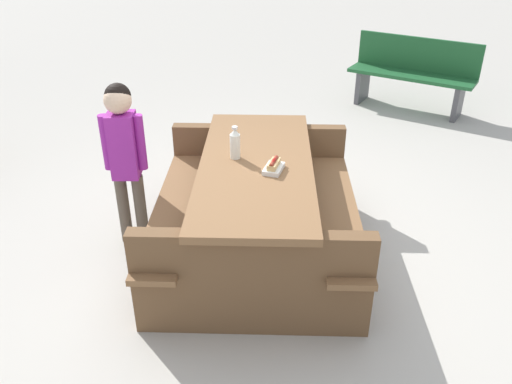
{
  "coord_description": "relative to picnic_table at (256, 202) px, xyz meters",
  "views": [
    {
      "loc": [
        3.02,
        -0.98,
        2.3
      ],
      "look_at": [
        0.0,
        0.0,
        0.52
      ],
      "focal_mm": 36.8,
      "sensor_mm": 36.0,
      "label": 1
    }
  ],
  "objects": [
    {
      "name": "park_bench_near",
      "position": [
        -2.38,
        2.79,
        0.0
      ],
      "size": [
        1.4,
        1.28,
        0.85
      ],
      "color": "#1E592D",
      "rests_on": "ground"
    },
    {
      "name": "picnic_table",
      "position": [
        0.0,
        0.0,
        0.0
      ],
      "size": [
        2.17,
        1.93,
        0.75
      ],
      "color": "brown",
      "rests_on": "ground"
    },
    {
      "name": "soda_bottle",
      "position": [
        -0.12,
        -0.11,
        0.41
      ],
      "size": [
        0.07,
        0.07,
        0.23
      ],
      "color": "silver",
      "rests_on": "picnic_table"
    },
    {
      "name": "hotdog_tray",
      "position": [
        0.15,
        0.07,
        0.34
      ],
      "size": [
        0.21,
        0.19,
        0.08
      ],
      "color": "white",
      "rests_on": "picnic_table"
    },
    {
      "name": "ground_plane",
      "position": [
        0.0,
        0.0,
        -0.44
      ],
      "size": [
        30.0,
        30.0,
        0.0
      ],
      "primitive_type": "plane",
      "color": "#B7B2A8",
      "rests_on": "ground"
    },
    {
      "name": "child_in_coat",
      "position": [
        -0.46,
        -0.82,
        0.35
      ],
      "size": [
        0.22,
        0.3,
        1.24
      ],
      "color": "brown",
      "rests_on": "ground"
    }
  ]
}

